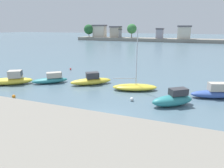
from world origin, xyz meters
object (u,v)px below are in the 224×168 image
moored_boat_3 (135,87)px  moored_boat_0 (12,80)px  moored_boat_1 (51,79)px  mooring_buoy_3 (71,69)px  mooring_buoy_2 (188,91)px  moored_boat_5 (215,93)px  moored_boat_4 (173,99)px  moored_boat_2 (91,80)px  mooring_buoy_0 (14,96)px  mooring_buoy_1 (132,99)px

moored_boat_3 → moored_boat_0: bearing=172.5°
moored_boat_0 → moored_boat_1: moored_boat_0 is taller
mooring_buoy_3 → mooring_buoy_2: bearing=-16.7°
moored_boat_0 → moored_boat_5: moored_boat_0 is taller
moored_boat_1 → moored_boat_0: bearing=168.8°
mooring_buoy_2 → moored_boat_1: bearing=-172.3°
moored_boat_3 → mooring_buoy_3: bearing=132.5°
moored_boat_1 → moored_boat_4: moored_boat_4 is taller
moored_boat_2 → moored_boat_3: size_ratio=0.73×
moored_boat_2 → moored_boat_4: 11.24m
moored_boat_0 → moored_boat_4: moored_boat_0 is taller
mooring_buoy_0 → moored_boat_0: bearing=137.9°
moored_boat_2 → mooring_buoy_2: (11.90, 1.04, -0.43)m
moored_boat_4 → mooring_buoy_1: 4.06m
moored_boat_1 → mooring_buoy_3: 8.39m
moored_boat_0 → mooring_buoy_3: moored_boat_0 is taller
moored_boat_3 → mooring_buoy_1: 3.68m
mooring_buoy_0 → mooring_buoy_2: size_ratio=1.50×
moored_boat_3 → mooring_buoy_0: 13.50m
mooring_buoy_0 → mooring_buoy_1: (12.02, 3.57, 0.01)m
moored_boat_0 → mooring_buoy_3: size_ratio=16.34×
moored_boat_3 → mooring_buoy_0: (-11.42, -7.20, -0.21)m
mooring_buoy_1 → mooring_buoy_3: 17.66m
moored_boat_4 → mooring_buoy_2: size_ratio=17.05×
mooring_buoy_0 → mooring_buoy_3: 14.52m
mooring_buoy_1 → moored_boat_4: bearing=2.7°
mooring_buoy_0 → mooring_buoy_1: 12.54m
moored_boat_1 → moored_boat_3: (11.34, 0.94, -0.13)m
moored_boat_2 → mooring_buoy_0: moored_boat_2 is taller
mooring_buoy_0 → moored_boat_2: bearing=54.0°
moored_boat_2 → moored_boat_5: moored_boat_5 is taller
moored_boat_5 → moored_boat_4: bearing=-155.9°
moored_boat_4 → moored_boat_1: bearing=135.1°
moored_boat_4 → mooring_buoy_3: 20.90m
moored_boat_0 → mooring_buoy_3: bearing=44.9°
moored_boat_5 → mooring_buoy_1: moored_boat_5 is taller
moored_boat_2 → mooring_buoy_1: size_ratio=13.43×
mooring_buoy_0 → mooring_buoy_2: (17.38, 8.58, -0.06)m
moored_boat_1 → mooring_buoy_2: 17.45m
mooring_buoy_3 → moored_boat_3: bearing=-28.3°
mooring_buoy_3 → moored_boat_4: bearing=-30.6°
mooring_buoy_2 → mooring_buoy_3: 20.17m
moored_boat_2 → mooring_buoy_1: bearing=-68.5°
moored_boat_0 → moored_boat_2: moored_boat_0 is taller
mooring_buoy_3 → moored_boat_2: bearing=-42.7°
moored_boat_1 → moored_boat_2: 5.54m
moored_boat_4 → moored_boat_3: bearing=107.4°
moored_boat_0 → moored_boat_1: bearing=-4.6°
moored_boat_3 → mooring_buoy_0: moored_boat_3 is taller
moored_boat_0 → moored_boat_3: (15.78, 3.25, -0.21)m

